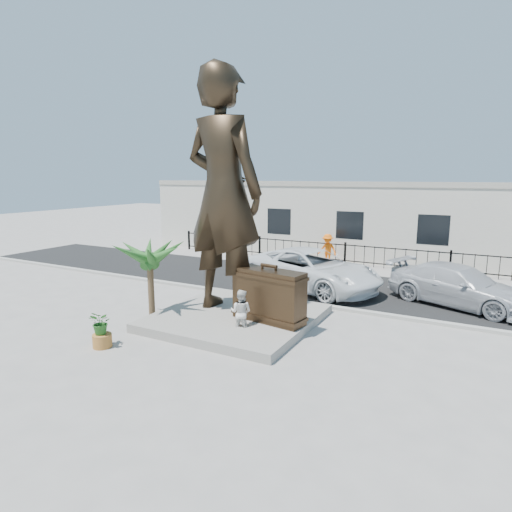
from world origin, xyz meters
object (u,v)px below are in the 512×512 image
Objects in this scene: tourist at (241,312)px; suitcase at (269,296)px; statue at (223,192)px; car_white at (312,269)px.

suitcase is at bearing -134.27° from tourist.
statue is 6.38m from car_white.
suitcase is 1.09m from tourist.
statue is 5.63× the size of tourist.
suitcase is 0.38× the size of car_white.
statue is 3.84m from suitcase.
suitcase reaches higher than car_white.
suitcase reaches higher than tourist.
statue is at bearing 178.24° from suitcase.
tourist is at bearing -116.66° from suitcase.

